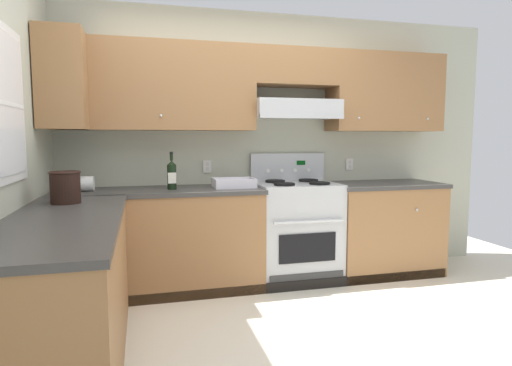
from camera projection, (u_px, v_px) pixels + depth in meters
name	position (u px, v px, depth m)	size (l,w,h in m)	color
ground_plane	(274.00, 346.00, 2.86)	(7.04, 7.04, 0.00)	beige
wall_back	(269.00, 125.00, 4.27)	(4.68, 0.57, 2.55)	#B7BAA3
wall_left	(1.00, 140.00, 2.54)	(0.47, 4.00, 2.55)	#B7BAA3
counter_back_run	(253.00, 236.00, 4.05)	(3.60, 0.65, 0.91)	olive
counter_left_run	(66.00, 297.00, 2.49)	(0.63, 1.91, 0.91)	olive
stove	(296.00, 230.00, 4.16)	(0.76, 0.62, 1.20)	#B7BABC
wine_bottle	(172.00, 174.00, 3.77)	(0.08, 0.08, 0.32)	black
bowl	(234.00, 184.00, 3.93)	(0.37, 0.27, 0.08)	silver
bucket	(65.00, 187.00, 2.97)	(0.21, 0.21, 0.22)	black
paper_towel_roll	(87.00, 184.00, 3.66)	(0.11, 0.12, 0.12)	white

